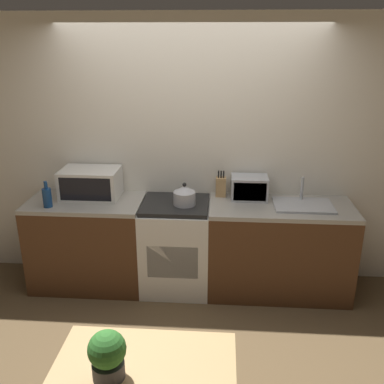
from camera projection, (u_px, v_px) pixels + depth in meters
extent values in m
plane|color=brown|center=(181.00, 335.00, 3.63)|extent=(16.00, 16.00, 0.00)
cube|color=silver|center=(191.00, 153.00, 4.22)|extent=(10.00, 0.06, 2.60)
cube|color=#4C2D19|center=(89.00, 244.00, 4.26)|extent=(1.10, 0.62, 0.86)
cube|color=#9E998E|center=(85.00, 202.00, 4.11)|extent=(1.10, 0.62, 0.04)
cube|color=#4C2D19|center=(278.00, 251.00, 4.14)|extent=(1.35, 0.62, 0.86)
cube|color=#9E998E|center=(282.00, 208.00, 3.98)|extent=(1.35, 0.62, 0.04)
cube|color=silver|center=(176.00, 247.00, 4.21)|extent=(0.65, 0.62, 0.86)
cube|color=black|center=(175.00, 205.00, 4.05)|extent=(0.63, 0.57, 0.04)
cube|color=black|center=(172.00, 262.00, 3.92)|extent=(0.47, 0.02, 0.32)
cylinder|color=#B7B7BC|center=(184.00, 198.00, 3.98)|extent=(0.21, 0.21, 0.13)
cone|color=#B7B7BC|center=(184.00, 189.00, 3.95)|extent=(0.20, 0.20, 0.06)
sphere|color=black|center=(184.00, 185.00, 3.93)|extent=(0.04, 0.04, 0.04)
cube|color=silver|center=(91.00, 183.00, 4.15)|extent=(0.55, 0.37, 0.28)
cube|color=black|center=(85.00, 189.00, 3.98)|extent=(0.49, 0.01, 0.23)
cylinder|color=navy|center=(47.00, 198.00, 3.92)|extent=(0.08, 0.08, 0.18)
cylinder|color=navy|center=(46.00, 185.00, 3.88)|extent=(0.03, 0.03, 0.07)
cube|color=tan|center=(221.00, 187.00, 4.19)|extent=(0.10, 0.09, 0.19)
cylinder|color=black|center=(219.00, 174.00, 4.15)|extent=(0.01, 0.01, 0.07)
cylinder|color=black|center=(221.00, 174.00, 4.14)|extent=(0.01, 0.01, 0.07)
cylinder|color=black|center=(224.00, 174.00, 4.14)|extent=(0.01, 0.01, 0.07)
cube|color=#ADAFB5|center=(249.00, 188.00, 4.11)|extent=(0.35, 0.25, 0.22)
cube|color=black|center=(250.00, 192.00, 4.00)|extent=(0.31, 0.01, 0.18)
cube|color=#ADAFB5|center=(303.00, 205.00, 3.96)|extent=(0.54, 0.37, 0.02)
cylinder|color=#ADAFB5|center=(302.00, 188.00, 4.04)|extent=(0.03, 0.03, 0.22)
cube|color=tan|center=(144.00, 368.00, 2.27)|extent=(0.97, 0.59, 0.04)
cylinder|color=#424247|center=(109.00, 370.00, 2.17)|extent=(0.17, 0.17, 0.09)
sphere|color=#2D6B28|center=(107.00, 349.00, 2.13)|extent=(0.19, 0.19, 0.19)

